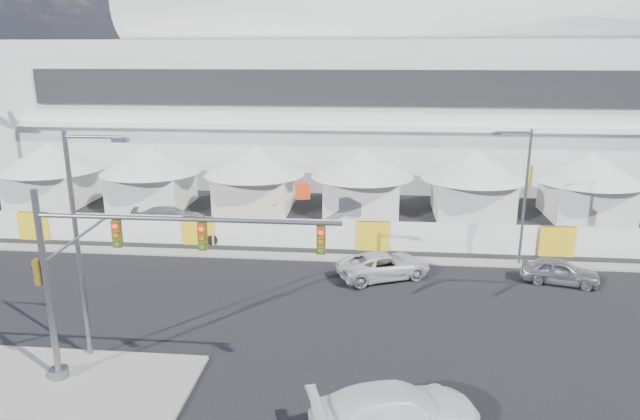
# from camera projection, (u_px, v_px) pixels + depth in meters

# --- Properties ---
(ground) EXTENTS (160.00, 160.00, 0.00)m
(ground) POSITION_uv_depth(u_px,v_px,m) (234.00, 354.00, 25.30)
(ground) COLOR black
(ground) RESTS_ON ground
(median_island) EXTENTS (10.00, 5.00, 0.15)m
(median_island) POSITION_uv_depth(u_px,v_px,m) (70.00, 383.00, 22.96)
(median_island) COLOR gray
(median_island) RESTS_ON ground
(far_curb) EXTENTS (80.00, 1.20, 0.12)m
(far_curb) POSITION_uv_depth(u_px,v_px,m) (598.00, 267.00, 35.41)
(far_curb) COLOR gray
(far_curb) RESTS_ON ground
(stadium) EXTENTS (80.00, 24.80, 21.98)m
(stadium) POSITION_uv_depth(u_px,v_px,m) (401.00, 85.00, 61.74)
(stadium) COLOR silver
(stadium) RESTS_ON ground
(tent_row) EXTENTS (53.40, 8.40, 5.40)m
(tent_row) POSITION_uv_depth(u_px,v_px,m) (308.00, 174.00, 47.41)
(tent_row) COLOR silver
(tent_row) RESTS_ON ground
(hoarding_fence) EXTENTS (70.00, 0.25, 2.00)m
(hoarding_fence) POSITION_uv_depth(u_px,v_px,m) (373.00, 236.00, 38.37)
(hoarding_fence) COLOR white
(hoarding_fence) RESTS_ON ground
(sedan_silver) EXTENTS (2.73, 4.59, 1.46)m
(sedan_silver) POSITION_uv_depth(u_px,v_px,m) (560.00, 271.00, 32.87)
(sedan_silver) COLOR #9B9A9F
(sedan_silver) RESTS_ON ground
(pickup_curb) EXTENTS (4.57, 6.08, 1.54)m
(pickup_curb) POSITION_uv_depth(u_px,v_px,m) (384.00, 265.00, 33.69)
(pickup_curb) COLOR silver
(pickup_curb) RESTS_ON ground
(pickup_near) EXTENTS (4.24, 6.55, 1.77)m
(pickup_near) POSITION_uv_depth(u_px,v_px,m) (396.00, 411.00, 19.86)
(pickup_near) COLOR white
(pickup_near) RESTS_ON ground
(lot_car_c) EXTENTS (3.51, 5.86, 1.59)m
(lot_car_c) POSITION_uv_depth(u_px,v_px,m) (170.00, 218.00, 43.25)
(lot_car_c) COLOR #ADAEB2
(lot_car_c) RESTS_ON ground
(traffic_mast) EXTENTS (11.88, 0.77, 7.87)m
(traffic_mast) POSITION_uv_depth(u_px,v_px,m) (106.00, 278.00, 21.84)
(traffic_mast) COLOR gray
(traffic_mast) RESTS_ON median_island
(streetlight_median) EXTENTS (2.71, 0.27, 9.80)m
(streetlight_median) POSITION_uv_depth(u_px,v_px,m) (82.00, 232.00, 23.53)
(streetlight_median) COLOR slate
(streetlight_median) RESTS_ON median_island
(streetlight_curb) EXTENTS (2.53, 0.57, 8.55)m
(streetlight_curb) POSITION_uv_depth(u_px,v_px,m) (523.00, 188.00, 34.56)
(streetlight_curb) COLOR slate
(streetlight_curb) RESTS_ON ground
(boom_lift) EXTENTS (7.93, 2.73, 3.91)m
(boom_lift) POSITION_uv_depth(u_px,v_px,m) (240.00, 226.00, 40.37)
(boom_lift) COLOR #F33F16
(boom_lift) RESTS_ON ground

